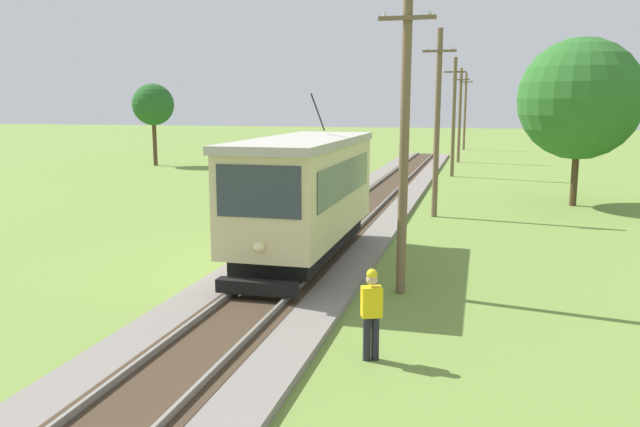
# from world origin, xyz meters

# --- Properties ---
(red_tram) EXTENTS (2.60, 8.54, 4.79)m
(red_tram) POSITION_xyz_m (0.00, 17.89, 2.19)
(red_tram) COLOR beige
(red_tram) RESTS_ON rail_right
(utility_pole_near_tram) EXTENTS (1.40, 0.54, 7.79)m
(utility_pole_near_tram) POSITION_xyz_m (3.16, 15.90, 3.99)
(utility_pole_near_tram) COLOR brown
(utility_pole_near_tram) RESTS_ON ground
(utility_pole_mid) EXTENTS (1.40, 0.65, 7.92)m
(utility_pole_mid) POSITION_xyz_m (3.16, 27.47, 4.06)
(utility_pole_mid) COLOR brown
(utility_pole_mid) RESTS_ON ground
(utility_pole_far) EXTENTS (1.40, 0.60, 7.77)m
(utility_pole_far) POSITION_xyz_m (3.16, 42.87, 3.98)
(utility_pole_far) COLOR brown
(utility_pole_far) RESTS_ON ground
(utility_pole_distant) EXTENTS (1.40, 0.52, 7.66)m
(utility_pole_distant) POSITION_xyz_m (3.16, 53.89, 3.93)
(utility_pole_distant) COLOR brown
(utility_pole_distant) RESTS_ON ground
(utility_pole_horizon) EXTENTS (1.40, 0.40, 7.99)m
(utility_pole_horizon) POSITION_xyz_m (3.16, 68.71, 4.09)
(utility_pole_horizon) COLOR brown
(utility_pole_horizon) RESTS_ON ground
(track_worker) EXTENTS (0.44, 0.37, 1.78)m
(track_worker) POSITION_xyz_m (3.17, 11.26, 0.98)
(track_worker) COLOR black
(track_worker) RESTS_ON ground
(tree_left_near) EXTENTS (5.63, 5.63, 7.84)m
(tree_left_near) POSITION_xyz_m (9.36, 31.90, 5.02)
(tree_left_near) COLOR #4C3823
(tree_left_near) RESTS_ON ground
(tree_left_far) EXTENTS (3.20, 3.20, 6.34)m
(tree_left_far) POSITION_xyz_m (-19.81, 45.01, 4.71)
(tree_left_far) COLOR #4C3823
(tree_left_far) RESTS_ON ground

